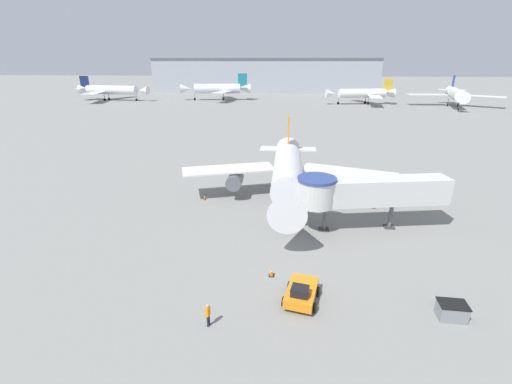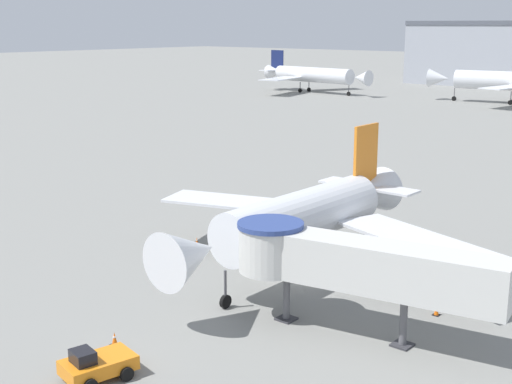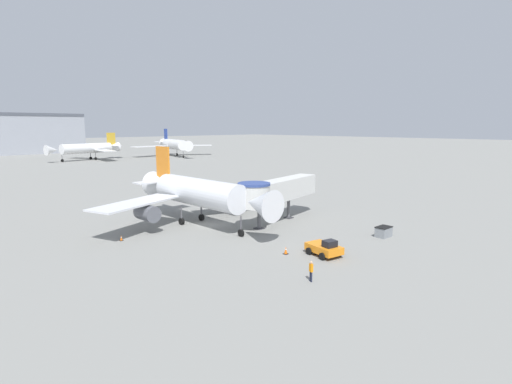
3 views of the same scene
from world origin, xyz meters
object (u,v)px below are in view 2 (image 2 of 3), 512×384
object	(u,v)px
traffic_cone_starboard_wing	(436,310)
background_jet_navy_tail	(311,75)
main_airplane	(305,217)
traffic_cone_port_wing	(197,241)
traffic_cone_near_nose	(115,339)
background_jet_teal_tail	(504,81)
jet_bridge	(345,261)
pushback_tug_orange	(97,365)

from	to	relation	value
traffic_cone_starboard_wing	background_jet_navy_tail	xyz separation A→B (m)	(-94.80, 117.07, 4.44)
main_airplane	traffic_cone_port_wing	size ratio (longest dim) A/B	45.47
traffic_cone_near_nose	background_jet_teal_tail	xyz separation A→B (m)	(-32.78, 139.67, 4.84)
background_jet_teal_tail	background_jet_navy_tail	size ratio (longest dim) A/B	0.94
traffic_cone_near_nose	main_airplane	bearing A→B (deg)	86.36
background_jet_navy_tail	traffic_cone_starboard_wing	bearing A→B (deg)	-135.73
jet_bridge	traffic_cone_port_wing	xyz separation A→B (m)	(-18.90, 6.69, -4.15)
main_airplane	background_jet_teal_tail	xyz separation A→B (m)	(-33.84, 122.98, 0.93)
traffic_cone_near_nose	jet_bridge	bearing A→B (deg)	47.77
main_airplane	traffic_cone_near_nose	distance (m)	17.17
traffic_cone_starboard_wing	traffic_cone_near_nose	distance (m)	19.94
jet_bridge	traffic_cone_near_nose	bearing A→B (deg)	-142.74
background_jet_navy_tail	pushback_tug_orange	bearing A→B (deg)	-142.67
pushback_tug_orange	background_jet_navy_tail	world-z (taller)	background_jet_navy_tail
main_airplane	pushback_tug_orange	bearing A→B (deg)	-86.42
traffic_cone_near_nose	traffic_cone_port_wing	size ratio (longest dim) A/B	1.26
jet_bridge	traffic_cone_port_wing	size ratio (longest dim) A/B	25.90
jet_bridge	pushback_tug_orange	bearing A→B (deg)	-127.17
pushback_tug_orange	background_jet_teal_tail	distance (m)	147.12
pushback_tug_orange	background_jet_navy_tail	bearing A→B (deg)	133.78
traffic_cone_starboard_wing	traffic_cone_port_wing	bearing A→B (deg)	178.18
traffic_cone_near_nose	background_jet_teal_tail	world-z (taller)	background_jet_teal_tail
traffic_cone_port_wing	background_jet_navy_tail	world-z (taller)	background_jet_navy_tail
main_airplane	traffic_cone_near_nose	bearing A→B (deg)	-94.08
traffic_cone_port_wing	pushback_tug_orange	bearing A→B (deg)	-57.85
pushback_tug_orange	traffic_cone_near_nose	world-z (taller)	pushback_tug_orange
pushback_tug_orange	background_jet_navy_tail	xyz separation A→B (m)	(-85.19, 136.05, 3.99)
main_airplane	traffic_cone_port_wing	bearing A→B (deg)	-179.86
jet_bridge	background_jet_teal_tail	xyz separation A→B (m)	(-41.76, 129.78, 0.78)
main_airplane	jet_bridge	distance (m)	10.44
background_jet_navy_tail	traffic_cone_near_nose	bearing A→B (deg)	-142.83
traffic_cone_starboard_wing	background_jet_teal_tail	world-z (taller)	background_jet_teal_tail
traffic_cone_near_nose	traffic_cone_port_wing	world-z (taller)	traffic_cone_near_nose
jet_bridge	background_jet_navy_tail	size ratio (longest dim) A/B	0.47
main_airplane	jet_bridge	size ratio (longest dim) A/B	1.76
main_airplane	jet_bridge	bearing A→B (deg)	-41.09
jet_bridge	background_jet_teal_tail	distance (m)	136.33
main_airplane	traffic_cone_near_nose	size ratio (longest dim) A/B	36.22
background_jet_navy_tail	jet_bridge	bearing A→B (deg)	-138.03
pushback_tug_orange	traffic_cone_near_nose	bearing A→B (deg)	140.03
traffic_cone_starboard_wing	traffic_cone_near_nose	bearing A→B (deg)	-127.22
traffic_cone_starboard_wing	traffic_cone_near_nose	xyz separation A→B (m)	(-12.06, -15.88, 0.04)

